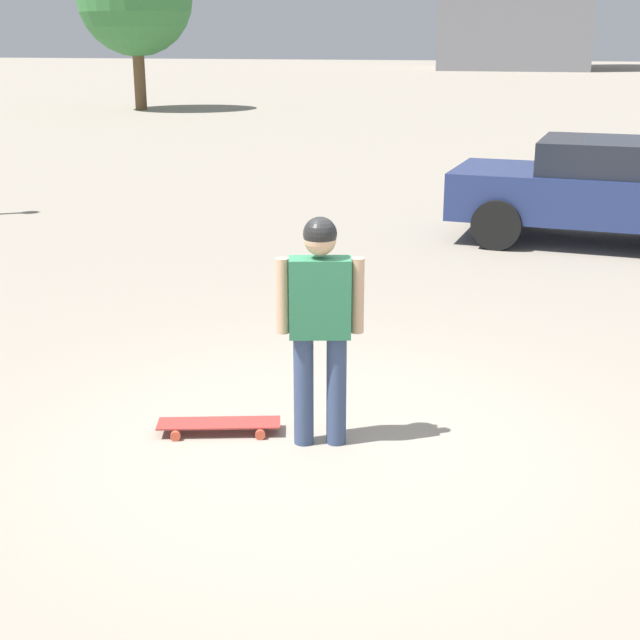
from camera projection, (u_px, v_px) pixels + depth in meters
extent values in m
plane|color=gray|center=(320.00, 442.00, 6.63)|extent=(220.00, 220.00, 0.00)
cylinder|color=#38476B|center=(304.00, 390.00, 6.50)|extent=(0.15, 0.15, 0.84)
cylinder|color=#38476B|center=(336.00, 390.00, 6.50)|extent=(0.15, 0.15, 0.84)
cube|color=#2D724C|center=(320.00, 298.00, 6.29)|extent=(0.30, 0.47, 0.57)
cylinder|color=tan|center=(282.00, 296.00, 6.28)|extent=(0.09, 0.09, 0.55)
cylinder|color=tan|center=(358.00, 296.00, 6.28)|extent=(0.09, 0.09, 0.55)
sphere|color=tan|center=(320.00, 239.00, 6.16)|extent=(0.23, 0.23, 0.23)
sphere|color=black|center=(320.00, 234.00, 6.15)|extent=(0.24, 0.24, 0.24)
cube|color=#A5332D|center=(219.00, 423.00, 6.76)|extent=(0.47, 0.96, 0.01)
cylinder|color=#D14C33|center=(175.00, 436.00, 6.64)|extent=(0.05, 0.08, 0.08)
cylinder|color=#D14C33|center=(179.00, 422.00, 6.88)|extent=(0.05, 0.08, 0.08)
cylinder|color=#D14C33|center=(260.00, 435.00, 6.66)|extent=(0.05, 0.08, 0.08)
cylinder|color=#D14C33|center=(261.00, 421.00, 6.90)|extent=(0.05, 0.08, 0.08)
cube|color=navy|center=(596.00, 195.00, 12.86)|extent=(2.28, 4.22, 0.68)
cube|color=#1E232D|center=(607.00, 156.00, 12.65)|extent=(1.86, 1.98, 0.46)
cylinder|color=black|center=(497.00, 225.00, 12.53)|extent=(0.27, 0.72, 0.71)
cylinder|color=black|center=(516.00, 202.00, 14.20)|extent=(0.27, 0.72, 0.71)
cylinder|color=brown|center=(139.00, 75.00, 36.11)|extent=(0.47, 0.47, 2.78)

